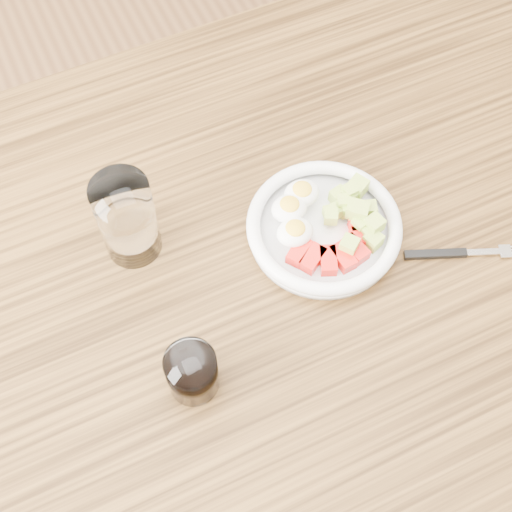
{
  "coord_description": "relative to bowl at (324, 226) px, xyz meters",
  "views": [
    {
      "loc": [
        -0.2,
        -0.39,
        1.6
      ],
      "look_at": [
        -0.01,
        0.01,
        0.8
      ],
      "focal_mm": 50.0,
      "sensor_mm": 36.0,
      "label": 1
    }
  ],
  "objects": [
    {
      "name": "ground",
      "position": [
        -0.09,
        -0.02,
        -0.79
      ],
      "size": [
        4.0,
        4.0,
        0.0
      ],
      "primitive_type": "plane",
      "color": "brown",
      "rests_on": "ground"
    },
    {
      "name": "dining_table",
      "position": [
        -0.09,
        -0.02,
        -0.12
      ],
      "size": [
        1.5,
        0.9,
        0.77
      ],
      "color": "brown",
      "rests_on": "ground"
    },
    {
      "name": "bowl",
      "position": [
        0.0,
        0.0,
        0.0
      ],
      "size": [
        0.21,
        0.21,
        0.05
      ],
      "color": "white",
      "rests_on": "dining_table"
    },
    {
      "name": "fork",
      "position": [
        0.14,
        -0.1,
        -0.01
      ],
      "size": [
        0.16,
        0.08,
        0.01
      ],
      "color": "black",
      "rests_on": "dining_table"
    },
    {
      "name": "water_glass",
      "position": [
        -0.24,
        0.09,
        0.05
      ],
      "size": [
        0.07,
        0.07,
        0.13
      ],
      "primitive_type": "cylinder",
      "color": "white",
      "rests_on": "dining_table"
    },
    {
      "name": "coffee_glass",
      "position": [
        -0.24,
        -0.12,
        0.02
      ],
      "size": [
        0.06,
        0.06,
        0.07
      ],
      "color": "white",
      "rests_on": "dining_table"
    }
  ]
}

